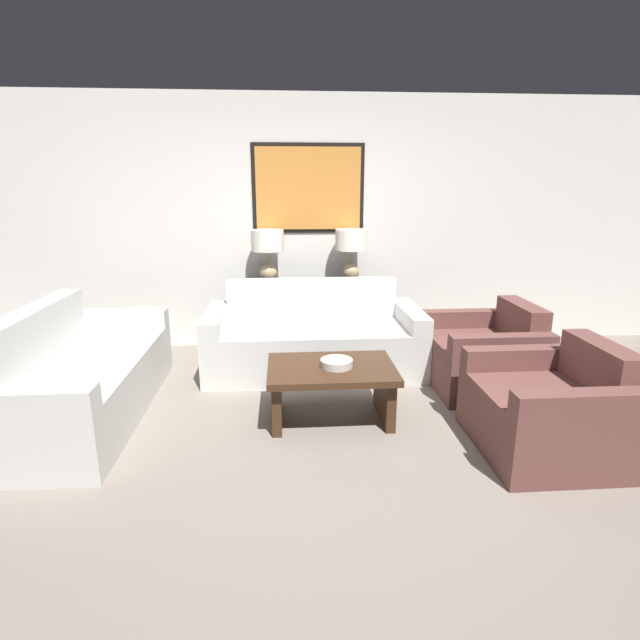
{
  "coord_description": "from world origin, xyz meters",
  "views": [
    {
      "loc": [
        -0.28,
        -2.95,
        1.75
      ],
      "look_at": [
        0.02,
        1.06,
        0.65
      ],
      "focal_mm": 28.0,
      "sensor_mm": 36.0,
      "label": 1
    }
  ],
  "objects_px": {
    "coffee_table": "(331,382)",
    "armchair_near_back_wall": "(484,356)",
    "table_lamp_left": "(268,247)",
    "couch_by_back_wall": "(314,341)",
    "console_table": "(310,316)",
    "table_lamp_right": "(351,247)",
    "decorative_bowl": "(337,363)",
    "couch_by_side": "(78,380)",
    "armchair_near_camera": "(549,412)"
  },
  "relations": [
    {
      "from": "table_lamp_left",
      "to": "coffee_table",
      "type": "xyz_separation_m",
      "value": [
        0.5,
        -1.71,
        -0.81
      ]
    },
    {
      "from": "decorative_bowl",
      "to": "armchair_near_camera",
      "type": "distance_m",
      "value": 1.49
    },
    {
      "from": "table_lamp_right",
      "to": "couch_by_side",
      "type": "distance_m",
      "value": 2.87
    },
    {
      "from": "coffee_table",
      "to": "armchair_near_back_wall",
      "type": "xyz_separation_m",
      "value": [
        1.41,
        0.56,
        -0.03
      ]
    },
    {
      "from": "console_table",
      "to": "couch_by_back_wall",
      "type": "relative_size",
      "value": 0.71
    },
    {
      "from": "console_table",
      "to": "couch_by_side",
      "type": "height_order",
      "value": "couch_by_side"
    },
    {
      "from": "console_table",
      "to": "decorative_bowl",
      "type": "bearing_deg",
      "value": -86.57
    },
    {
      "from": "couch_by_side",
      "to": "coffee_table",
      "type": "height_order",
      "value": "couch_by_side"
    },
    {
      "from": "couch_by_back_wall",
      "to": "decorative_bowl",
      "type": "xyz_separation_m",
      "value": [
        0.1,
        -1.1,
        0.17
      ]
    },
    {
      "from": "table_lamp_left",
      "to": "armchair_near_camera",
      "type": "distance_m",
      "value": 3.09
    },
    {
      "from": "armchair_near_back_wall",
      "to": "table_lamp_right",
      "type": "bearing_deg",
      "value": 131.97
    },
    {
      "from": "couch_by_side",
      "to": "armchair_near_camera",
      "type": "bearing_deg",
      "value": -13.17
    },
    {
      "from": "coffee_table",
      "to": "decorative_bowl",
      "type": "xyz_separation_m",
      "value": [
        0.04,
        -0.02,
        0.16
      ]
    },
    {
      "from": "table_lamp_left",
      "to": "couch_by_back_wall",
      "type": "distance_m",
      "value": 1.13
    },
    {
      "from": "decorative_bowl",
      "to": "armchair_near_back_wall",
      "type": "relative_size",
      "value": 0.25
    },
    {
      "from": "table_lamp_left",
      "to": "armchair_near_back_wall",
      "type": "height_order",
      "value": "table_lamp_left"
    },
    {
      "from": "console_table",
      "to": "armchair_near_back_wall",
      "type": "relative_size",
      "value": 1.53
    },
    {
      "from": "couch_by_side",
      "to": "table_lamp_left",
      "type": "bearing_deg",
      "value": 45.87
    },
    {
      "from": "table_lamp_right",
      "to": "couch_by_side",
      "type": "height_order",
      "value": "table_lamp_right"
    },
    {
      "from": "table_lamp_left",
      "to": "coffee_table",
      "type": "height_order",
      "value": "table_lamp_left"
    },
    {
      "from": "console_table",
      "to": "armchair_near_camera",
      "type": "bearing_deg",
      "value": -56.95
    },
    {
      "from": "console_table",
      "to": "couch_by_back_wall",
      "type": "distance_m",
      "value": 0.64
    },
    {
      "from": "table_lamp_left",
      "to": "coffee_table",
      "type": "relative_size",
      "value": 0.59
    },
    {
      "from": "table_lamp_left",
      "to": "coffee_table",
      "type": "bearing_deg",
      "value": -73.65
    },
    {
      "from": "couch_by_side",
      "to": "decorative_bowl",
      "type": "relative_size",
      "value": 8.49
    },
    {
      "from": "armchair_near_camera",
      "to": "table_lamp_right",
      "type": "bearing_deg",
      "value": 114.63
    },
    {
      "from": "couch_by_side",
      "to": "armchair_near_back_wall",
      "type": "relative_size",
      "value": 2.15
    },
    {
      "from": "table_lamp_left",
      "to": "armchair_near_back_wall",
      "type": "bearing_deg",
      "value": -31.17
    },
    {
      "from": "table_lamp_right",
      "to": "decorative_bowl",
      "type": "height_order",
      "value": "table_lamp_right"
    },
    {
      "from": "couch_by_back_wall",
      "to": "decorative_bowl",
      "type": "bearing_deg",
      "value": -84.61
    },
    {
      "from": "table_lamp_left",
      "to": "couch_by_side",
      "type": "distance_m",
      "value": 2.23
    },
    {
      "from": "table_lamp_left",
      "to": "couch_by_back_wall",
      "type": "bearing_deg",
      "value": -55.47
    },
    {
      "from": "armchair_near_back_wall",
      "to": "couch_by_back_wall",
      "type": "bearing_deg",
      "value": 160.49
    },
    {
      "from": "table_lamp_left",
      "to": "armchair_near_camera",
      "type": "xyz_separation_m",
      "value": [
        1.91,
        -2.27,
        -0.84
      ]
    },
    {
      "from": "console_table",
      "to": "table_lamp_left",
      "type": "height_order",
      "value": "table_lamp_left"
    },
    {
      "from": "table_lamp_right",
      "to": "couch_by_back_wall",
      "type": "height_order",
      "value": "table_lamp_right"
    },
    {
      "from": "armchair_near_camera",
      "to": "table_lamp_left",
      "type": "bearing_deg",
      "value": 130.12
    },
    {
      "from": "console_table",
      "to": "table_lamp_right",
      "type": "xyz_separation_m",
      "value": [
        0.44,
        0.0,
        0.75
      ]
    },
    {
      "from": "couch_by_side",
      "to": "coffee_table",
      "type": "xyz_separation_m",
      "value": [
        1.94,
        -0.23,
        0.02
      ]
    },
    {
      "from": "couch_by_back_wall",
      "to": "coffee_table",
      "type": "relative_size",
      "value": 2.14
    },
    {
      "from": "couch_by_side",
      "to": "decorative_bowl",
      "type": "xyz_separation_m",
      "value": [
        1.98,
        -0.25,
        0.17
      ]
    },
    {
      "from": "couch_by_side",
      "to": "coffee_table",
      "type": "distance_m",
      "value": 1.96
    },
    {
      "from": "table_lamp_left",
      "to": "armchair_near_camera",
      "type": "height_order",
      "value": "table_lamp_left"
    },
    {
      "from": "coffee_table",
      "to": "decorative_bowl",
      "type": "relative_size",
      "value": 3.96
    },
    {
      "from": "console_table",
      "to": "table_lamp_right",
      "type": "bearing_deg",
      "value": 0.0
    },
    {
      "from": "couch_by_side",
      "to": "armchair_near_camera",
      "type": "relative_size",
      "value": 2.15
    },
    {
      "from": "console_table",
      "to": "armchair_near_camera",
      "type": "distance_m",
      "value": 2.71
    },
    {
      "from": "couch_by_side",
      "to": "armchair_near_back_wall",
      "type": "distance_m",
      "value": 3.37
    },
    {
      "from": "console_table",
      "to": "armchair_near_camera",
      "type": "xyz_separation_m",
      "value": [
        1.48,
        -2.27,
        -0.09
      ]
    },
    {
      "from": "console_table",
      "to": "decorative_bowl",
      "type": "distance_m",
      "value": 1.74
    }
  ]
}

